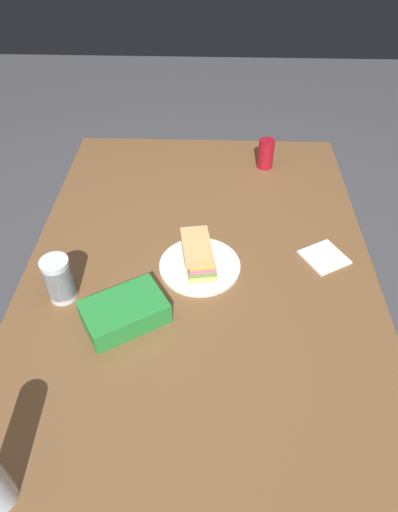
{
  "coord_description": "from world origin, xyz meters",
  "views": [
    {
      "loc": [
        -1.04,
        -0.03,
        1.8
      ],
      "look_at": [
        -0.01,
        0.0,
        0.82
      ],
      "focal_mm": 31.39,
      "sensor_mm": 36.0,
      "label": 1
    }
  ],
  "objects_px": {
    "paper_plate": "(199,266)",
    "soda_can_red": "(266,154)",
    "plastic_cup_stack": "(59,279)",
    "chip_bag": "(125,312)",
    "dining_table": "(200,282)",
    "sandwich": "(198,255)"
  },
  "relations": [
    {
      "from": "paper_plate",
      "to": "sandwich",
      "type": "distance_m",
      "value": 0.05
    },
    {
      "from": "chip_bag",
      "to": "plastic_cup_stack",
      "type": "height_order",
      "value": "plastic_cup_stack"
    },
    {
      "from": "dining_table",
      "to": "plastic_cup_stack",
      "type": "xyz_separation_m",
      "value": [
        -0.15,
        0.41,
        0.16
      ]
    },
    {
      "from": "dining_table",
      "to": "sandwich",
      "type": "xyz_separation_m",
      "value": [
        -0.01,
        0.01,
        0.13
      ]
    },
    {
      "from": "dining_table",
      "to": "chip_bag",
      "type": "distance_m",
      "value": 0.33
    },
    {
      "from": "sandwich",
      "to": "plastic_cup_stack",
      "type": "xyz_separation_m",
      "value": [
        -0.14,
        0.41,
        0.02
      ]
    },
    {
      "from": "paper_plate",
      "to": "chip_bag",
      "type": "height_order",
      "value": "chip_bag"
    },
    {
      "from": "paper_plate",
      "to": "sandwich",
      "type": "bearing_deg",
      "value": 35.89
    },
    {
      "from": "soda_can_red",
      "to": "dining_table",
      "type": "bearing_deg",
      "value": 157.24
    },
    {
      "from": "dining_table",
      "to": "plastic_cup_stack",
      "type": "bearing_deg",
      "value": 109.99
    },
    {
      "from": "soda_can_red",
      "to": "plastic_cup_stack",
      "type": "distance_m",
      "value": 1.0
    },
    {
      "from": "paper_plate",
      "to": "soda_can_red",
      "type": "relative_size",
      "value": 2.17
    },
    {
      "from": "chip_bag",
      "to": "sandwich",
      "type": "bearing_deg",
      "value": -163.48
    },
    {
      "from": "plastic_cup_stack",
      "to": "soda_can_red",
      "type": "bearing_deg",
      "value": -41.47
    },
    {
      "from": "dining_table",
      "to": "chip_bag",
      "type": "xyz_separation_m",
      "value": [
        -0.23,
        0.21,
        0.12
      ]
    },
    {
      "from": "plastic_cup_stack",
      "to": "sandwich",
      "type": "bearing_deg",
      "value": -70.66
    },
    {
      "from": "sandwich",
      "to": "chip_bag",
      "type": "bearing_deg",
      "value": 138.15
    },
    {
      "from": "plastic_cup_stack",
      "to": "dining_table",
      "type": "bearing_deg",
      "value": -70.01
    },
    {
      "from": "paper_plate",
      "to": "plastic_cup_stack",
      "type": "relative_size",
      "value": 1.78
    },
    {
      "from": "sandwich",
      "to": "chip_bag",
      "type": "distance_m",
      "value": 0.31
    },
    {
      "from": "soda_can_red",
      "to": "chip_bag",
      "type": "distance_m",
      "value": 0.96
    },
    {
      "from": "dining_table",
      "to": "paper_plate",
      "type": "relative_size",
      "value": 6.16
    }
  ]
}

